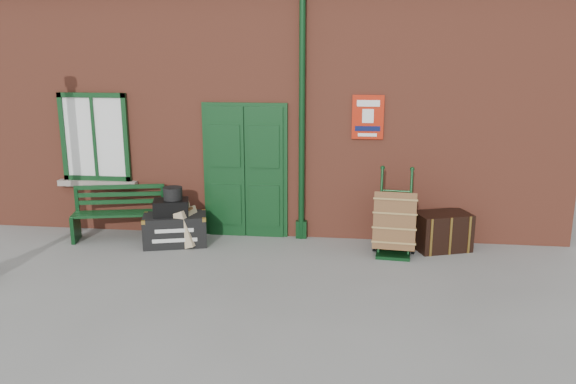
% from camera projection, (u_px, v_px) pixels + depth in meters
% --- Properties ---
extents(ground, '(80.00, 80.00, 0.00)m').
position_uv_depth(ground, '(247.00, 267.00, 8.19)').
color(ground, gray).
rests_on(ground, ground).
extents(station_building, '(10.30, 4.30, 4.36)m').
position_uv_depth(station_building, '(279.00, 99.00, 11.04)').
color(station_building, brown).
rests_on(station_building, ground).
extents(bench, '(1.55, 0.79, 0.92)m').
position_uv_depth(bench, '(119.00, 211.00, 9.39)').
color(bench, '#0E3516').
rests_on(bench, ground).
extents(houdini_trunk, '(1.11, 0.80, 0.50)m').
position_uv_depth(houdini_trunk, '(175.00, 230.00, 9.11)').
color(houdini_trunk, black).
rests_on(houdini_trunk, ground).
extents(strongbox, '(0.64, 0.54, 0.25)m').
position_uv_depth(strongbox, '(171.00, 207.00, 9.03)').
color(strongbox, black).
rests_on(strongbox, houdini_trunk).
extents(hatbox, '(0.37, 0.37, 0.20)m').
position_uv_depth(hatbox, '(173.00, 193.00, 9.00)').
color(hatbox, black).
rests_on(hatbox, strongbox).
extents(suitcase_back, '(0.46, 0.56, 0.72)m').
position_uv_depth(suitcase_back, '(180.00, 222.00, 9.17)').
color(suitcase_back, tan).
rests_on(suitcase_back, ground).
extents(suitcase_front, '(0.45, 0.51, 0.62)m').
position_uv_depth(suitcase_front, '(190.00, 227.00, 9.07)').
color(suitcase_front, tan).
rests_on(suitcase_front, ground).
extents(porter_trolley, '(0.69, 0.74, 1.31)m').
position_uv_depth(porter_trolley, '(395.00, 222.00, 8.64)').
color(porter_trolley, '#0C3315').
rests_on(porter_trolley, ground).
extents(dark_trunk, '(0.96, 0.79, 0.60)m').
position_uv_depth(dark_trunk, '(442.00, 231.00, 8.88)').
color(dark_trunk, black).
rests_on(dark_trunk, ground).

